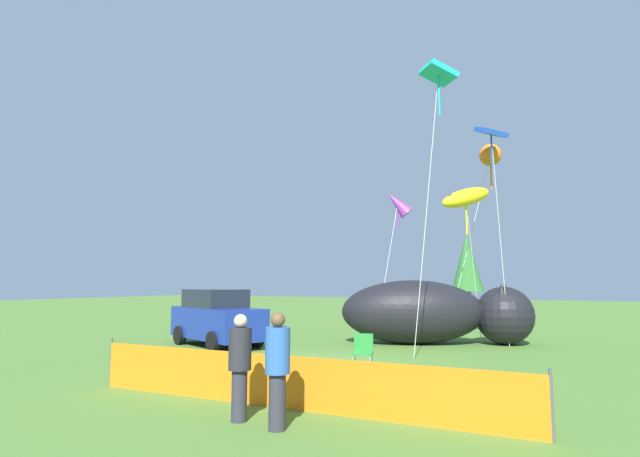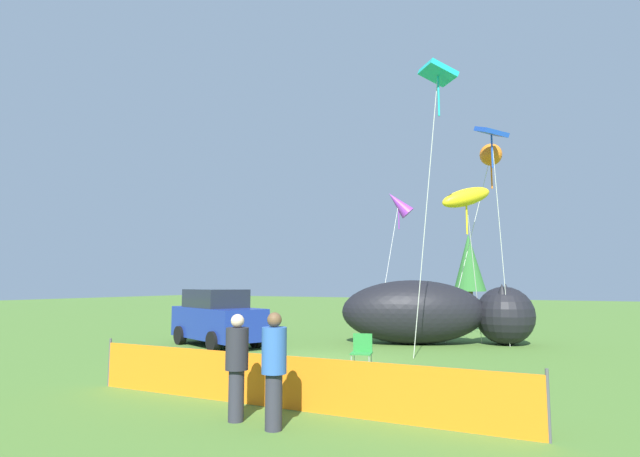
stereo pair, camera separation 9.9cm
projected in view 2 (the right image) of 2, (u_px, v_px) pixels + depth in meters
ground_plane at (308, 365)px, 13.59m from camera, size 120.00×120.00×0.00m
parked_car at (217, 318)px, 17.90m from camera, size 4.52×3.21×2.01m
folding_chair at (362, 349)px, 12.94m from camera, size 0.65×0.65×0.91m
inflatable_cat at (433, 315)px, 18.39m from camera, size 6.98×4.48×2.34m
safety_fence at (282, 382)px, 8.98m from camera, size 8.81×0.21×1.02m
spectator_in_black_shirt at (237, 362)px, 8.19m from camera, size 0.38×0.38×1.72m
spectator_in_yellow_shirt at (274, 365)px, 7.70m from camera, size 0.39×0.39×1.78m
kite_blue_box at (492, 136)px, 17.64m from camera, size 1.24×1.66×7.86m
kite_teal_diamond at (438, 79)px, 14.64m from camera, size 1.77×1.35×8.63m
kite_purple_delta at (399, 204)px, 25.00m from camera, size 1.65×3.28×6.98m
kite_orange_flower at (491, 156)px, 18.81m from camera, size 2.28×0.82×7.47m
kite_yellow_hero at (466, 198)px, 17.39m from camera, size 1.84×2.98×5.79m
horizon_tree_west at (469, 263)px, 42.72m from camera, size 2.70×2.70×6.45m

